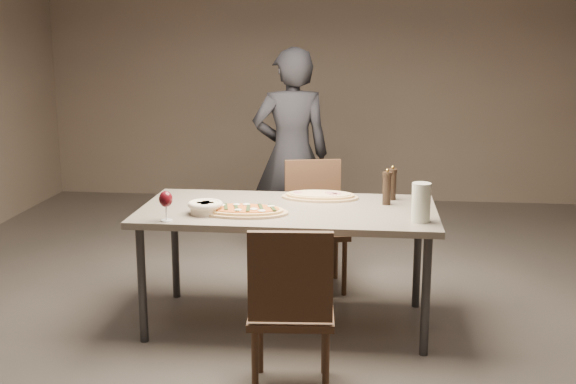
# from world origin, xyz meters

# --- Properties ---
(room) EXTENTS (7.00, 7.00, 7.00)m
(room) POSITION_xyz_m (0.00, 0.00, 1.40)
(room) COLOR #58514B
(room) RESTS_ON ground
(dining_table) EXTENTS (1.80, 0.90, 0.75)m
(dining_table) POSITION_xyz_m (0.00, 0.00, 0.69)
(dining_table) COLOR slate
(dining_table) RESTS_ON ground
(zucchini_pizza) EXTENTS (0.54, 0.30, 0.05)m
(zucchini_pizza) POSITION_xyz_m (-0.25, -0.16, 0.77)
(zucchini_pizza) COLOR tan
(zucchini_pizza) RESTS_ON dining_table
(ham_pizza) EXTENTS (0.49, 0.27, 0.04)m
(ham_pizza) POSITION_xyz_m (0.18, 0.28, 0.77)
(ham_pizza) COLOR tan
(ham_pizza) RESTS_ON dining_table
(bread_basket) EXTENTS (0.21, 0.21, 0.07)m
(bread_basket) POSITION_xyz_m (-0.47, -0.19, 0.79)
(bread_basket) COLOR beige
(bread_basket) RESTS_ON dining_table
(oil_dish) EXTENTS (0.13, 0.13, 0.02)m
(oil_dish) POSITION_xyz_m (0.12, 0.32, 0.76)
(oil_dish) COLOR white
(oil_dish) RESTS_ON dining_table
(pepper_mill_left) EXTENTS (0.06, 0.06, 0.22)m
(pepper_mill_left) POSITION_xyz_m (0.64, 0.30, 0.85)
(pepper_mill_left) COLOR black
(pepper_mill_left) RESTS_ON dining_table
(pepper_mill_right) EXTENTS (0.06, 0.06, 0.23)m
(pepper_mill_right) POSITION_xyz_m (0.60, 0.16, 0.86)
(pepper_mill_right) COLOR black
(pepper_mill_right) RESTS_ON dining_table
(carafe) EXTENTS (0.11, 0.11, 0.22)m
(carafe) POSITION_xyz_m (0.78, -0.24, 0.86)
(carafe) COLOR silver
(carafe) RESTS_ON dining_table
(wine_glass) EXTENTS (0.08, 0.08, 0.17)m
(wine_glass) POSITION_xyz_m (-0.65, -0.38, 0.87)
(wine_glass) COLOR silver
(wine_glass) RESTS_ON dining_table
(side_plate) EXTENTS (0.19, 0.19, 0.01)m
(side_plate) POSITION_xyz_m (-0.36, -0.16, 0.76)
(side_plate) COLOR white
(side_plate) RESTS_ON dining_table
(chair_near) EXTENTS (0.46, 0.46, 0.90)m
(chair_near) POSITION_xyz_m (0.12, -0.93, 0.50)
(chair_near) COLOR #442C1C
(chair_near) RESTS_ON ground
(chair_far) EXTENTS (0.51, 0.51, 0.90)m
(chair_far) POSITION_xyz_m (0.11, 0.75, 0.50)
(chair_far) COLOR #442C1C
(chair_far) RESTS_ON ground
(diner) EXTENTS (0.70, 0.55, 1.69)m
(diner) POSITION_xyz_m (-0.13, 1.37, 0.84)
(diner) COLOR black
(diner) RESTS_ON ground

